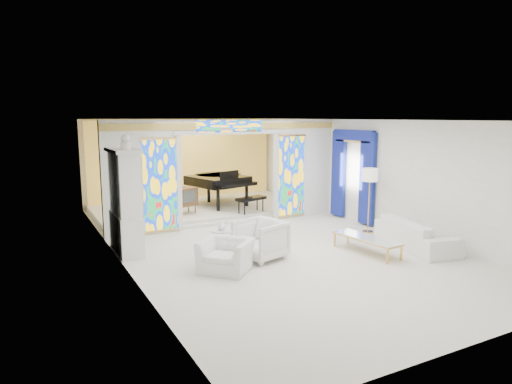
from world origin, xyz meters
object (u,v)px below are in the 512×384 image
armchair_left (226,256)px  tv_console (185,197)px  china_cabinet (125,202)px  grand_piano (219,180)px  sofa (416,234)px  armchair_right (261,240)px  coffee_table (367,238)px

armchair_left → tv_console: (0.82, 4.84, 0.38)m
china_cabinet → grand_piano: 5.19m
china_cabinet → sofa: bearing=-24.6°
armchair_right → coffee_table: bearing=55.3°
armchair_left → sofa: size_ratio=0.43×
sofa → grand_piano: size_ratio=0.70×
coffee_table → grand_piano: size_ratio=0.53×
coffee_table → grand_piano: bearing=99.0°
armchair_right → tv_console: 4.49m
china_cabinet → coffee_table: china_cabinet is taller
armchair_left → tv_console: 4.92m
tv_console → sofa: bearing=-72.3°
china_cabinet → armchair_left: bearing=-56.8°
armchair_right → coffee_table: armchair_right is taller
armchair_right → china_cabinet: bearing=-144.1°
armchair_left → coffee_table: size_ratio=0.57×
china_cabinet → armchair_left: (1.47, -2.25, -0.85)m
china_cabinet → grand_piano: bearing=42.5°
grand_piano → tv_console: size_ratio=4.10×
armchair_left → grand_piano: 6.25m
china_cabinet → coffee_table: 5.54m
sofa → grand_piano: bearing=32.8°
china_cabinet → sofa: size_ratio=1.18×
grand_piano → china_cabinet: bearing=-152.7°
china_cabinet → armchair_right: bearing=-37.4°
sofa → grand_piano: (-2.34, 6.33, 0.65)m
china_cabinet → grand_piano: size_ratio=0.83×
armchair_left → tv_console: tv_console is taller
armchair_right → coffee_table: (2.33, -0.76, -0.08)m
armchair_left → armchair_right: size_ratio=1.04×
armchair_left → grand_piano: size_ratio=0.30×
armchair_left → coffee_table: 3.35m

